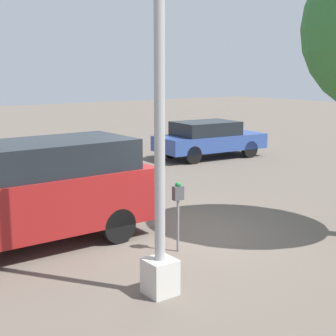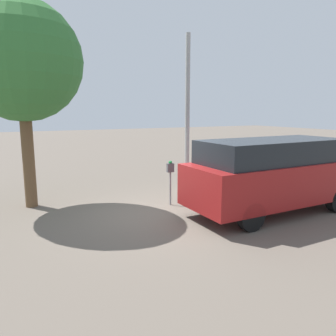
{
  "view_description": "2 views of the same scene",
  "coord_description": "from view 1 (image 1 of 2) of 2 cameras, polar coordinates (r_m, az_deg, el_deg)",
  "views": [
    {
      "loc": [
        6.32,
        7.86,
        3.35
      ],
      "look_at": [
        0.0,
        -0.76,
        1.29
      ],
      "focal_mm": 55.0,
      "sensor_mm": 36.0,
      "label": 1
    },
    {
      "loc": [
        -3.64,
        -7.73,
        2.76
      ],
      "look_at": [
        0.43,
        0.09,
        1.21
      ],
      "focal_mm": 35.0,
      "sensor_mm": 36.0,
      "label": 2
    }
  ],
  "objects": [
    {
      "name": "parked_van",
      "position": [
        10.05,
        -15.54,
        -2.45
      ],
      "size": [
        5.02,
        1.94,
        2.01
      ],
      "rotation": [
        0.0,
        0.0,
        0.01
      ],
      "color": "maroon",
      "rests_on": "ground"
    },
    {
      "name": "parking_meter_near",
      "position": [
        9.46,
        1.12,
        -3.62
      ],
      "size": [
        0.21,
        0.12,
        1.33
      ],
      "rotation": [
        0.0,
        0.0,
        -0.07
      ],
      "color": "gray",
      "rests_on": "ground"
    },
    {
      "name": "lamp_post",
      "position": [
        7.5,
        -0.92,
        -2.29
      ],
      "size": [
        0.44,
        0.44,
        5.25
      ],
      "color": "beige",
      "rests_on": "ground"
    },
    {
      "name": "car_distant",
      "position": [
        19.77,
        4.54,
        3.3
      ],
      "size": [
        4.38,
        2.13,
        1.41
      ],
      "rotation": [
        0.0,
        0.0,
        3.06
      ],
      "color": "#2D478C",
      "rests_on": "ground"
    },
    {
      "name": "ground_plane",
      "position": [
        10.63,
        2.46,
        -7.49
      ],
      "size": [
        80.0,
        80.0,
        0.0
      ],
      "primitive_type": "plane",
      "color": "#60564C"
    }
  ]
}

